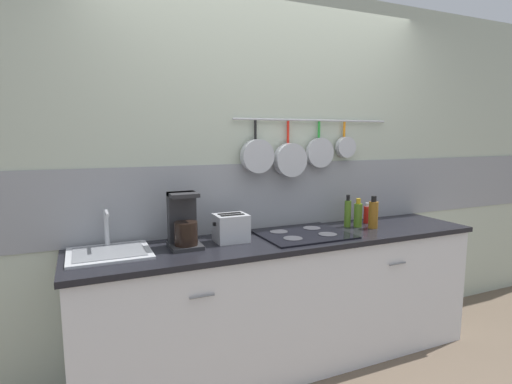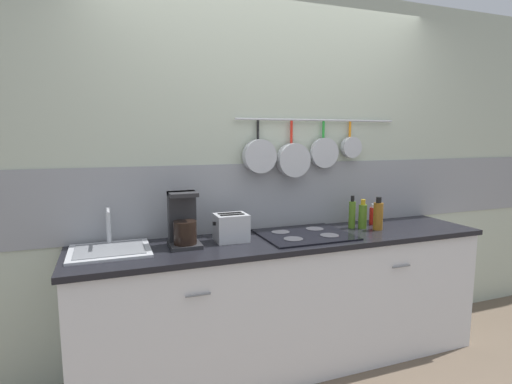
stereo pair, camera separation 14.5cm
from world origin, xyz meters
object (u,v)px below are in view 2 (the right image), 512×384
Objects in this scene: toaster at (231,228)px; bottle_olive_oil at (378,215)px; bottle_hot_sauce at (363,216)px; bottle_sesame_oil at (352,214)px; bottle_dish_soap at (373,215)px; coffee_maker at (183,224)px.

toaster is 0.93× the size of bottle_olive_oil.
bottle_hot_sauce is 0.11m from bottle_olive_oil.
bottle_hot_sauce reaches higher than toaster.
toaster is 0.93× the size of bottle_sesame_oil.
toaster is 1.16m from bottle_dish_soap.
bottle_dish_soap is at bearing 3.25° from coffee_maker.
coffee_maker reaches higher than toaster.
bottle_sesame_oil is (0.94, 0.04, 0.02)m from toaster.
bottle_olive_oil is 0.18m from bottle_dish_soap.
toaster is at bearing -179.60° from bottle_hot_sauce.
bottle_hot_sauce is at bearing 134.75° from bottle_olive_oil.
bottle_sesame_oil is 0.22m from bottle_dish_soap.
toaster is 1.01m from bottle_hot_sauce.
bottle_hot_sauce reaches higher than bottle_dish_soap.
bottle_olive_oil is at bearing -114.65° from bottle_dish_soap.
toaster is 0.94m from bottle_sesame_oil.
bottle_sesame_oil is at bearing 150.99° from bottle_hot_sauce.
toaster is 1.09m from bottle_olive_oil.
bottle_olive_oil reaches higher than bottle_dish_soap.
toaster is 1.40× the size of bottle_dish_soap.
bottle_sesame_oil reaches higher than bottle_hot_sauce.
toaster is 1.04× the size of bottle_hot_sauce.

